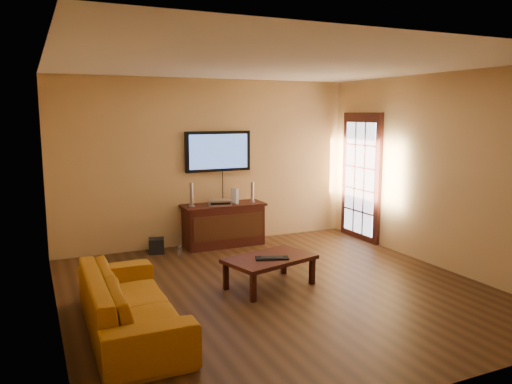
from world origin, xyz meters
TOP-DOWN VIEW (x-y plane):
  - ground_plane at (0.00, 0.00)m, footprint 5.00×5.00m
  - room_walls at (0.00, 0.62)m, footprint 5.00×5.00m
  - french_door at (2.46, 1.70)m, footprint 0.07×1.02m
  - media_console at (0.15, 2.24)m, footprint 1.35×0.52m
  - television at (0.15, 2.45)m, footprint 1.11×0.08m
  - coffee_table at (-0.03, 0.15)m, footprint 1.22×0.91m
  - sofa at (-1.86, -0.44)m, footprint 0.63×2.08m
  - speaker_left at (-0.38, 2.24)m, footprint 0.10×0.10m
  - speaker_right at (0.66, 2.22)m, footprint 0.09×0.09m
  - av_receiver at (0.08, 2.19)m, footprint 0.42×0.35m
  - game_console at (0.36, 2.24)m, footprint 0.07×0.18m
  - subwoofer at (-0.96, 2.25)m, footprint 0.28×0.28m
  - bottle at (-0.71, 1.85)m, footprint 0.06×0.06m
  - keyboard at (-0.05, 0.06)m, footprint 0.43×0.28m

SIDE VIEW (x-z plane):
  - ground_plane at x=0.00m, z-range 0.00..0.00m
  - bottle at x=-0.71m, z-range -0.01..0.18m
  - subwoofer at x=-0.96m, z-range 0.00..0.23m
  - coffee_table at x=-0.03m, z-range 0.14..0.53m
  - media_console at x=0.15m, z-range 0.00..0.69m
  - keyboard at x=-0.05m, z-range 0.38..0.41m
  - sofa at x=-1.86m, z-range 0.00..0.81m
  - av_receiver at x=0.08m, z-range 0.69..0.77m
  - game_console at x=0.36m, z-range 0.69..0.94m
  - speaker_right at x=0.66m, z-range 0.68..1.01m
  - speaker_left at x=-0.38m, z-range 0.68..1.05m
  - french_door at x=2.46m, z-range -0.06..2.16m
  - television at x=0.15m, z-range 1.20..1.86m
  - room_walls at x=0.00m, z-range -0.81..4.19m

